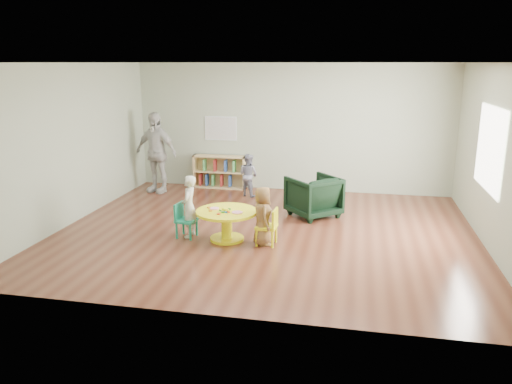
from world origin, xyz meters
TOP-DOWN VIEW (x-y plane):
  - room at (0.01, 0.00)m, footprint 7.10×7.00m
  - activity_table at (-0.55, -0.53)m, footprint 0.99×0.99m
  - kid_chair_left at (-1.27, -0.53)m, footprint 0.34×0.34m
  - kid_chair_right at (0.16, -0.62)m, footprint 0.33×0.33m
  - bookshelf at (-1.61, 2.86)m, footprint 1.20×0.30m
  - alphabet_poster at (-1.60, 2.98)m, footprint 0.74×0.01m
  - armchair at (0.71, 1.05)m, footprint 1.17×1.17m
  - child_left at (-1.19, -0.49)m, footprint 0.27×0.39m
  - child_right at (0.06, -0.62)m, footprint 0.44×0.53m
  - toddler at (-0.80, 2.25)m, footprint 0.56×0.51m
  - adult_caretaker at (-2.87, 2.19)m, footprint 1.12×0.68m

SIDE VIEW (x-z plane):
  - kid_chair_left at x=-1.27m, z-range 0.02..0.60m
  - kid_chair_right at x=0.16m, z-range 0.02..0.61m
  - activity_table at x=-0.55m, z-range 0.07..0.61m
  - bookshelf at x=-1.61m, z-range -0.01..0.74m
  - armchair at x=0.71m, z-range 0.00..0.77m
  - toddler at x=-0.80m, z-range 0.00..0.92m
  - child_right at x=0.06m, z-range 0.00..0.94m
  - child_left at x=-1.19m, z-range 0.00..1.03m
  - adult_caretaker at x=-2.87m, z-range 0.00..1.77m
  - alphabet_poster at x=-1.60m, z-range 1.08..1.62m
  - room at x=0.01m, z-range 0.49..3.29m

